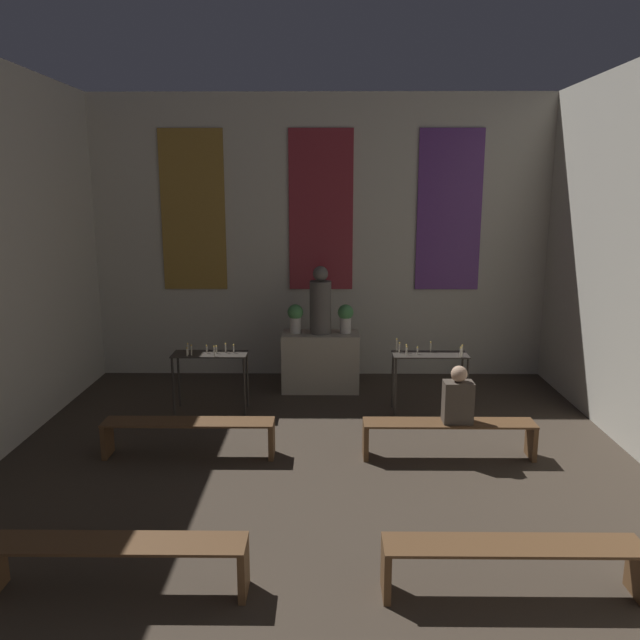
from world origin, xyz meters
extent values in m
cube|color=beige|center=(0.00, 10.83, 2.45)|extent=(8.15, 0.12, 4.90)
cube|color=olive|center=(-2.21, 10.75, 2.94)|extent=(1.11, 0.03, 2.74)
cube|color=maroon|center=(0.00, 10.75, 2.94)|extent=(1.11, 0.03, 2.74)
cube|color=#60337F|center=(2.21, 10.75, 2.94)|extent=(1.11, 0.03, 2.74)
cube|color=#ADA38E|center=(0.00, 9.86, 0.49)|extent=(1.27, 0.62, 0.97)
cylinder|color=#5B5651|center=(0.00, 9.86, 1.40)|extent=(0.35, 0.35, 0.86)
sphere|color=#5B5651|center=(0.00, 9.86, 1.96)|extent=(0.25, 0.25, 0.25)
cylinder|color=beige|center=(-0.41, 9.86, 1.10)|extent=(0.18, 0.18, 0.26)
sphere|color=#4C9351|center=(-0.41, 9.86, 1.32)|extent=(0.26, 0.26, 0.26)
cylinder|color=beige|center=(0.41, 9.86, 1.10)|extent=(0.18, 0.18, 0.26)
sphere|color=#4C9351|center=(0.41, 9.86, 1.32)|extent=(0.26, 0.26, 0.26)
cube|color=#332D28|center=(-1.64, 8.82, 0.89)|extent=(1.11, 0.42, 0.02)
cylinder|color=#332D28|center=(-2.17, 8.64, 0.44)|extent=(0.04, 0.04, 0.88)
cylinder|color=#332D28|center=(-1.12, 8.64, 0.44)|extent=(0.04, 0.04, 0.88)
cylinder|color=#332D28|center=(-2.17, 9.00, 0.44)|extent=(0.04, 0.04, 0.88)
cylinder|color=#332D28|center=(-1.12, 9.00, 0.44)|extent=(0.04, 0.04, 0.88)
cylinder|color=silver|center=(-1.29, 8.86, 0.95)|extent=(0.02, 0.02, 0.11)
sphere|color=#F9CC4C|center=(-1.29, 8.86, 1.02)|extent=(0.02, 0.02, 0.02)
cylinder|color=silver|center=(-1.69, 8.85, 0.95)|extent=(0.02, 0.02, 0.10)
sphere|color=#F9CC4C|center=(-1.69, 8.85, 1.01)|extent=(0.02, 0.02, 0.02)
cylinder|color=silver|center=(-1.55, 8.66, 0.96)|extent=(0.02, 0.02, 0.14)
sphere|color=#F9CC4C|center=(-1.55, 8.66, 1.04)|extent=(0.02, 0.02, 0.02)
cylinder|color=silver|center=(-1.41, 8.87, 0.96)|extent=(0.02, 0.02, 0.12)
sphere|color=#F9CC4C|center=(-1.41, 8.87, 1.03)|extent=(0.02, 0.02, 0.02)
cylinder|color=silver|center=(-1.55, 8.83, 0.95)|extent=(0.02, 0.02, 0.10)
sphere|color=#F9CC4C|center=(-1.55, 8.83, 1.01)|extent=(0.02, 0.02, 0.02)
cylinder|color=silver|center=(-1.95, 8.67, 0.95)|extent=(0.02, 0.02, 0.11)
sphere|color=#F9CC4C|center=(-1.95, 8.67, 1.02)|extent=(0.02, 0.02, 0.02)
cylinder|color=silver|center=(-1.95, 8.74, 0.97)|extent=(0.02, 0.02, 0.16)
sphere|color=#F9CC4C|center=(-1.95, 8.74, 1.06)|extent=(0.02, 0.02, 0.02)
cylinder|color=silver|center=(-1.89, 8.71, 0.97)|extent=(0.02, 0.02, 0.14)
sphere|color=#F9CC4C|center=(-1.89, 8.71, 1.05)|extent=(0.02, 0.02, 0.02)
cube|color=#332D28|center=(1.64, 8.82, 0.89)|extent=(1.11, 0.42, 0.02)
cylinder|color=#332D28|center=(1.12, 8.64, 0.44)|extent=(0.04, 0.04, 0.88)
cylinder|color=#332D28|center=(2.17, 8.64, 0.44)|extent=(0.04, 0.04, 0.88)
cylinder|color=#332D28|center=(1.12, 9.00, 0.44)|extent=(0.04, 0.04, 0.88)
cylinder|color=#332D28|center=(2.17, 9.00, 0.44)|extent=(0.04, 0.04, 0.88)
cylinder|color=silver|center=(1.19, 8.88, 0.97)|extent=(0.02, 0.02, 0.14)
sphere|color=#F9CC4C|center=(1.19, 8.88, 1.05)|extent=(0.02, 0.02, 0.02)
cylinder|color=silver|center=(1.45, 8.81, 0.94)|extent=(0.02, 0.02, 0.09)
sphere|color=#F9CC4C|center=(1.45, 8.81, 1.00)|extent=(0.02, 0.02, 0.02)
cylinder|color=silver|center=(1.16, 8.98, 0.98)|extent=(0.02, 0.02, 0.17)
sphere|color=#F9CC4C|center=(1.16, 8.98, 1.08)|extent=(0.02, 0.02, 0.02)
cylinder|color=silver|center=(1.30, 8.90, 0.95)|extent=(0.02, 0.02, 0.11)
sphere|color=#F9CC4C|center=(1.30, 8.90, 1.01)|extent=(0.02, 0.02, 0.02)
cylinder|color=silver|center=(2.06, 8.65, 0.96)|extent=(0.02, 0.02, 0.13)
sphere|color=#F9CC4C|center=(2.06, 8.65, 1.04)|extent=(0.02, 0.02, 0.02)
cylinder|color=silver|center=(1.67, 8.95, 0.96)|extent=(0.02, 0.02, 0.14)
sphere|color=#F9CC4C|center=(1.67, 8.95, 1.04)|extent=(0.02, 0.02, 0.02)
cylinder|color=silver|center=(1.29, 8.78, 0.95)|extent=(0.02, 0.02, 0.11)
sphere|color=#F9CC4C|center=(1.29, 8.78, 1.02)|extent=(0.02, 0.02, 0.02)
cylinder|color=silver|center=(2.08, 8.67, 0.98)|extent=(0.02, 0.02, 0.16)
sphere|color=#F9CC4C|center=(2.08, 8.67, 1.07)|extent=(0.02, 0.02, 0.02)
cube|color=brown|center=(-1.62, 4.45, 0.45)|extent=(2.13, 0.36, 0.03)
cube|color=brown|center=(-0.59, 4.45, 0.22)|extent=(0.06, 0.32, 0.44)
cube|color=brown|center=(1.62, 4.45, 0.45)|extent=(2.13, 0.36, 0.03)
cube|color=brown|center=(0.59, 4.45, 0.22)|extent=(0.06, 0.32, 0.44)
cube|color=brown|center=(2.66, 4.45, 0.22)|extent=(0.06, 0.32, 0.44)
cube|color=brown|center=(-1.62, 7.17, 0.45)|extent=(2.13, 0.36, 0.03)
cube|color=brown|center=(-2.66, 7.17, 0.22)|extent=(0.06, 0.32, 0.44)
cube|color=brown|center=(-0.59, 7.17, 0.22)|extent=(0.06, 0.32, 0.44)
cube|color=brown|center=(1.62, 7.17, 0.45)|extent=(2.13, 0.36, 0.03)
cube|color=brown|center=(0.59, 7.17, 0.22)|extent=(0.06, 0.32, 0.44)
cube|color=brown|center=(2.66, 7.17, 0.22)|extent=(0.06, 0.32, 0.44)
cube|color=#4C4238|center=(1.72, 7.17, 0.73)|extent=(0.36, 0.24, 0.52)
sphere|color=tan|center=(1.72, 7.17, 1.09)|extent=(0.20, 0.20, 0.20)
camera|label=1|loc=(0.09, -0.16, 3.30)|focal=35.00mm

